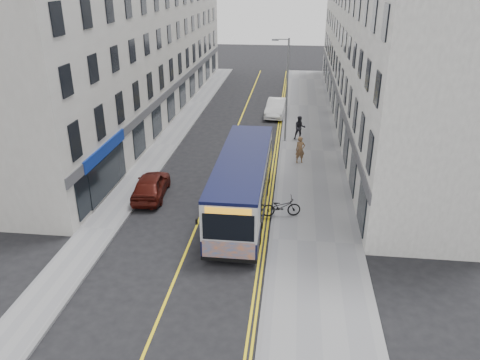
% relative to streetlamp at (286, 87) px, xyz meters
% --- Properties ---
extents(ground, '(140.00, 140.00, 0.00)m').
position_rel_streetlamp_xyz_m(ground, '(-4.17, -14.00, -4.38)').
color(ground, black).
rests_on(ground, ground).
extents(pavement_east, '(4.50, 64.00, 0.12)m').
position_rel_streetlamp_xyz_m(pavement_east, '(2.08, -2.00, -4.32)').
color(pavement_east, gray).
rests_on(pavement_east, ground).
extents(pavement_west, '(2.00, 64.00, 0.12)m').
position_rel_streetlamp_xyz_m(pavement_west, '(-9.17, -2.00, -4.32)').
color(pavement_west, gray).
rests_on(pavement_west, ground).
extents(kerb_east, '(0.18, 64.00, 0.13)m').
position_rel_streetlamp_xyz_m(kerb_east, '(-0.17, -2.00, -4.32)').
color(kerb_east, slate).
rests_on(kerb_east, ground).
extents(kerb_west, '(0.18, 64.00, 0.13)m').
position_rel_streetlamp_xyz_m(kerb_west, '(-8.17, -2.00, -4.32)').
color(kerb_west, slate).
rests_on(kerb_west, ground).
extents(road_centre_line, '(0.12, 64.00, 0.01)m').
position_rel_streetlamp_xyz_m(road_centre_line, '(-4.17, -2.00, -4.38)').
color(road_centre_line, yellow).
rests_on(road_centre_line, ground).
extents(road_dbl_yellow_inner, '(0.10, 64.00, 0.01)m').
position_rel_streetlamp_xyz_m(road_dbl_yellow_inner, '(-0.62, -2.00, -4.38)').
color(road_dbl_yellow_inner, yellow).
rests_on(road_dbl_yellow_inner, ground).
extents(road_dbl_yellow_outer, '(0.10, 64.00, 0.01)m').
position_rel_streetlamp_xyz_m(road_dbl_yellow_outer, '(-0.42, -2.00, -4.38)').
color(road_dbl_yellow_outer, yellow).
rests_on(road_dbl_yellow_outer, ground).
extents(terrace_east, '(6.00, 46.00, 13.00)m').
position_rel_streetlamp_xyz_m(terrace_east, '(7.33, 7.00, 2.12)').
color(terrace_east, white).
rests_on(terrace_east, ground).
extents(terrace_west, '(6.00, 46.00, 13.00)m').
position_rel_streetlamp_xyz_m(terrace_west, '(-13.17, 7.00, 2.12)').
color(terrace_west, beige).
rests_on(terrace_west, ground).
extents(streetlamp, '(1.32, 0.18, 8.00)m').
position_rel_streetlamp_xyz_m(streetlamp, '(0.00, 0.00, 0.00)').
color(streetlamp, gray).
rests_on(streetlamp, ground).
extents(city_bus, '(2.63, 11.28, 3.28)m').
position_rel_streetlamp_xyz_m(city_bus, '(-1.94, -12.17, -2.59)').
color(city_bus, black).
rests_on(city_bus, ground).
extents(bicycle, '(2.24, 1.15, 1.12)m').
position_rel_streetlamp_xyz_m(bicycle, '(0.23, -12.75, -3.70)').
color(bicycle, black).
rests_on(bicycle, pavement_east).
extents(pedestrian_near, '(0.79, 0.63, 1.88)m').
position_rel_streetlamp_xyz_m(pedestrian_near, '(1.24, -4.62, -3.32)').
color(pedestrian_near, brown).
rests_on(pedestrian_near, pavement_east).
extents(pedestrian_far, '(1.04, 0.87, 1.90)m').
position_rel_streetlamp_xyz_m(pedestrian_far, '(1.21, 0.47, -3.31)').
color(pedestrian_far, black).
rests_on(pedestrian_far, pavement_east).
extents(car_white, '(2.04, 4.89, 1.57)m').
position_rel_streetlamp_xyz_m(car_white, '(-0.97, 7.46, -3.60)').
color(car_white, white).
rests_on(car_white, ground).
extents(car_maroon, '(2.10, 4.49, 1.49)m').
position_rel_streetlamp_xyz_m(car_maroon, '(-7.57, -10.95, -3.64)').
color(car_maroon, '#47110B').
rests_on(car_maroon, ground).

